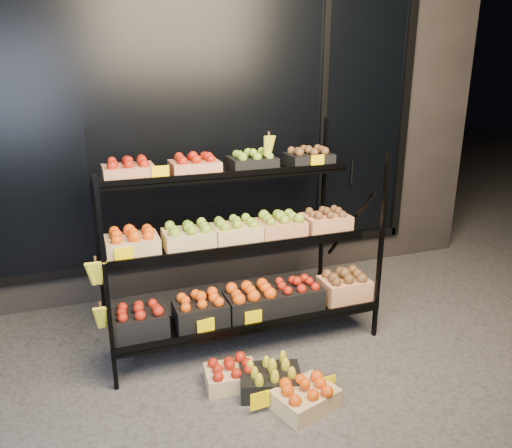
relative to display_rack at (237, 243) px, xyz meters
name	(u,v)px	position (x,y,z in m)	size (l,w,h in m)	color
ground	(265,373)	(0.01, -0.60, -0.79)	(24.00, 24.00, 0.00)	#514F4C
building	(179,100)	(0.01, 1.99, 0.96)	(6.00, 2.08, 3.50)	#2D2826
display_rack	(237,243)	(0.00, 0.00, 0.00)	(2.18, 1.02, 1.69)	black
tag_floor_a	(260,406)	(-0.18, -1.00, -0.73)	(0.13, 0.01, 0.12)	#FFD600
tag_floor_b	(326,390)	(0.29, -1.00, -0.73)	(0.13, 0.01, 0.12)	#FFD600
floor_crate_left	(231,374)	(-0.26, -0.65, -0.70)	(0.38, 0.30, 0.19)	#DABE7E
floor_crate_midleft	(270,378)	(-0.03, -0.80, -0.69)	(0.48, 0.40, 0.21)	black
floor_crate_midright	(305,396)	(0.11, -1.05, -0.70)	(0.45, 0.39, 0.20)	#DABE7E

